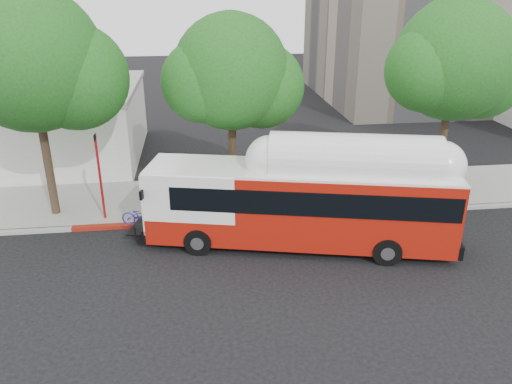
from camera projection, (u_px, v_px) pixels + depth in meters
ground at (274, 266)px, 18.38m from camera, size 120.00×120.00×0.00m
sidewalk at (253, 196)px, 24.30m from camera, size 60.00×5.00×0.15m
curb_strip at (260, 218)px, 21.92m from camera, size 60.00×0.30×0.15m
red_curb_segment at (191, 222)px, 21.57m from camera, size 10.00×0.32×0.16m
street_tree_left at (44, 65)px, 19.95m from camera, size 6.67×5.80×9.74m
street_tree_mid at (240, 76)px, 21.59m from camera, size 5.75×5.00×8.62m
street_tree_right at (462, 65)px, 22.42m from camera, size 6.21×5.40×9.18m
transit_bus at (302, 205)px, 19.21m from camera, size 12.68×5.14×3.70m
signal_pole at (100, 178)px, 21.12m from camera, size 0.11×0.37×3.91m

